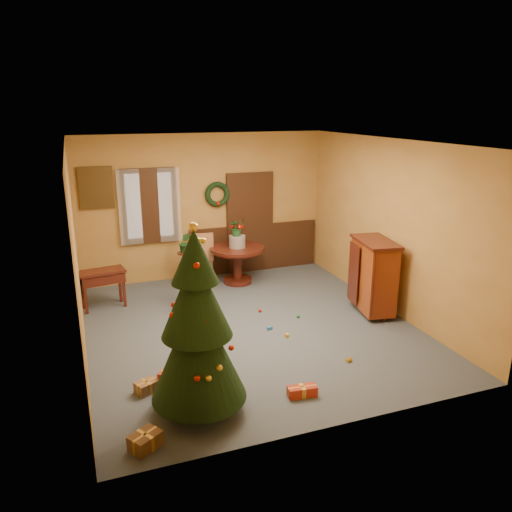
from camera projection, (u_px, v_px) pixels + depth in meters
name	position (u px, v px, depth m)	size (l,w,h in m)	color
room_envelope	(215.00, 223.00, 10.16)	(5.50, 5.50, 5.50)	#36404F
dining_table	(237.00, 258.00, 9.86)	(1.07, 1.07, 0.73)	black
urn	(237.00, 241.00, 9.76)	(0.32, 0.32, 0.24)	slate
centerpiece_plant	(237.00, 226.00, 9.67)	(0.33, 0.29, 0.37)	#1E4C23
chair_near	(193.00, 284.00, 8.54)	(0.42, 0.42, 0.87)	olive
chair_far	(201.00, 255.00, 9.94)	(0.47, 0.47, 1.02)	olive
guitar	(205.00, 298.00, 8.23)	(0.31, 0.15, 0.73)	beige
plant_stand	(185.00, 266.00, 9.53)	(0.29, 0.29, 0.74)	black
stand_plant	(184.00, 243.00, 9.40)	(0.21, 0.17, 0.38)	#19471E
christmas_tree	(197.00, 327.00, 5.49)	(1.09, 1.09, 2.25)	#382111
writing_desk	(102.00, 280.00, 8.62)	(0.82, 0.50, 0.69)	black
sideboard	(373.00, 274.00, 8.37)	(0.69, 1.07, 1.28)	#58180A
gift_a	(145.00, 441.00, 5.15)	(0.38, 0.36, 0.17)	brown
gift_b	(169.00, 379.00, 6.27)	(0.29, 0.29, 0.21)	maroon
gift_c	(147.00, 387.00, 6.16)	(0.32, 0.28, 0.15)	brown
gift_d	(302.00, 391.00, 6.08)	(0.37, 0.18, 0.13)	maroon
toy_a	(270.00, 328.00, 7.89)	(0.08, 0.05, 0.05)	#2868B0
toy_b	(298.00, 316.00, 8.34)	(0.06, 0.06, 0.06)	#227F3A
toy_c	(287.00, 335.00, 7.64)	(0.08, 0.05, 0.05)	#B48821
toy_d	(260.00, 310.00, 8.56)	(0.06, 0.06, 0.06)	#AB1A0B
toy_e	(349.00, 360.00, 6.90)	(0.08, 0.05, 0.05)	gold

